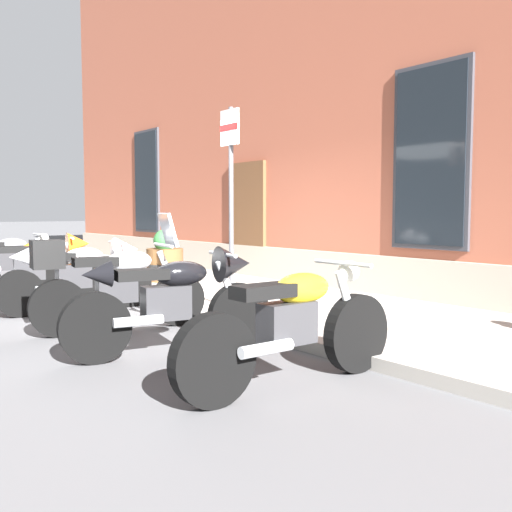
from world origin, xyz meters
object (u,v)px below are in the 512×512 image
object	(u,v)px
motorcycle_orange_sport	(39,264)
motorcycle_silver_touring	(111,283)
motorcycle_grey_naked	(7,262)
parking_sign	(231,180)
motorcycle_black_sport	(179,296)
motorcycle_yellow_naked	(294,326)
motorcycle_white_sport	(84,271)
barrel_planter	(165,260)

from	to	relation	value
motorcycle_orange_sport	motorcycle_silver_touring	xyz separation A→B (m)	(2.88, -0.10, -0.00)
motorcycle_grey_naked	parking_sign	xyz separation A→B (m)	(4.49, 1.52, 1.27)
motorcycle_orange_sport	motorcycle_black_sport	bearing A→B (deg)	-0.17
motorcycle_silver_touring	parking_sign	xyz separation A→B (m)	(0.15, 1.54, 1.19)
motorcycle_silver_touring	motorcycle_black_sport	distance (m)	1.35
motorcycle_silver_touring	motorcycle_yellow_naked	size ratio (longest dim) A/B	0.94
motorcycle_white_sport	motorcycle_black_sport	bearing A→B (deg)	-3.76
motorcycle_orange_sport	barrel_planter	size ratio (longest dim) A/B	2.24
motorcycle_grey_naked	motorcycle_white_sport	distance (m)	2.83
motorcycle_silver_touring	motorcycle_black_sport	bearing A→B (deg)	3.72
motorcycle_silver_touring	barrel_planter	distance (m)	3.78
motorcycle_white_sport	motorcycle_silver_touring	bearing A→B (deg)	-10.29
parking_sign	barrel_planter	bearing A→B (deg)	165.87
motorcycle_white_sport	barrel_planter	distance (m)	2.52
motorcycle_orange_sport	motorcycle_black_sport	xyz separation A→B (m)	(4.22, -0.01, -0.01)
motorcycle_orange_sport	motorcycle_black_sport	world-z (taller)	motorcycle_orange_sport
motorcycle_white_sport	barrel_planter	size ratio (longest dim) A/B	2.31
motorcycle_orange_sport	motorcycle_white_sport	distance (m)	1.37
motorcycle_black_sport	motorcycle_yellow_naked	size ratio (longest dim) A/B	0.97
motorcycle_grey_naked	motorcycle_black_sport	xyz separation A→B (m)	(5.69, 0.06, 0.07)
motorcycle_yellow_naked	parking_sign	world-z (taller)	parking_sign
motorcycle_orange_sport	motorcycle_silver_touring	size ratio (longest dim) A/B	1.03
barrel_planter	motorcycle_black_sport	bearing A→B (deg)	-27.45
barrel_planter	motorcycle_grey_naked	bearing A→B (deg)	-120.62
motorcycle_grey_naked	motorcycle_white_sport	bearing A→B (deg)	5.06
motorcycle_white_sport	motorcycle_silver_touring	size ratio (longest dim) A/B	1.06
motorcycle_black_sport	motorcycle_silver_touring	bearing A→B (deg)	-176.28
motorcycle_orange_sport	motorcycle_yellow_naked	distance (m)	5.69
motorcycle_yellow_naked	barrel_planter	distance (m)	6.15
motorcycle_orange_sport	motorcycle_silver_touring	world-z (taller)	motorcycle_silver_touring
motorcycle_orange_sport	motorcycle_black_sport	distance (m)	4.22
motorcycle_orange_sport	barrel_planter	bearing A→B (deg)	92.47
motorcycle_orange_sport	motorcycle_white_sport	bearing A→B (deg)	7.35
motorcycle_white_sport	parking_sign	xyz separation A→B (m)	(1.67, 1.27, 1.20)
motorcycle_grey_naked	barrel_planter	size ratio (longest dim) A/B	2.35
motorcycle_black_sport	motorcycle_yellow_naked	distance (m)	1.48
motorcycle_orange_sport	motorcycle_grey_naked	bearing A→B (deg)	-177.09
motorcycle_black_sport	parking_sign	bearing A→B (deg)	129.30
motorcycle_black_sport	parking_sign	world-z (taller)	parking_sign
motorcycle_orange_sport	parking_sign	distance (m)	3.56
parking_sign	motorcycle_orange_sport	bearing A→B (deg)	-154.54
motorcycle_grey_naked	motorcycle_black_sport	size ratio (longest dim) A/B	1.05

